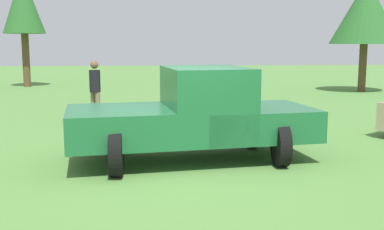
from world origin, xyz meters
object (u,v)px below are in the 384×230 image
tree_back_left (366,12)px  tree_back_right (23,4)px  person_bystander (95,87)px  pickup_truck (198,112)px

tree_back_left → tree_back_right: tree_back_right is taller
person_bystander → tree_back_left: bearing=163.1°
pickup_truck → person_bystander: size_ratio=2.80×
person_bystander → tree_back_right: size_ratio=0.30×
tree_back_right → pickup_truck: bearing=-154.7°
pickup_truck → tree_back_left: size_ratio=0.95×
person_bystander → tree_back_right: tree_back_right is taller
pickup_truck → person_bystander: 5.52m
tree_back_left → tree_back_right: (3.68, 16.61, 0.55)m
tree_back_left → tree_back_right: bearing=77.5°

